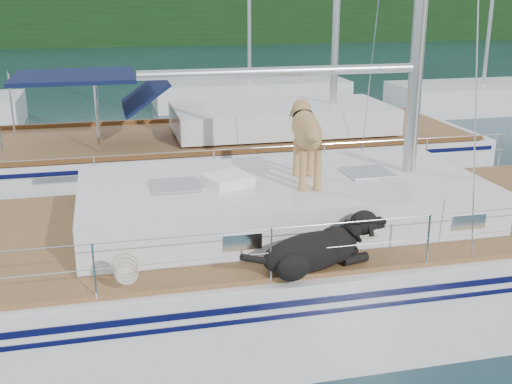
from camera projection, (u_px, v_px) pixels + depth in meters
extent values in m
plane|color=black|center=(224.00, 311.00, 8.74)|extent=(120.00, 120.00, 0.00)
cube|color=black|center=(116.00, 6.00, 49.59)|extent=(90.00, 3.00, 6.00)
cube|color=#595147|center=(118.00, 37.00, 51.43)|extent=(92.00, 1.00, 1.20)
cube|color=silver|center=(223.00, 277.00, 8.59)|extent=(12.00, 3.80, 1.40)
cube|color=brown|center=(222.00, 226.00, 8.37)|extent=(11.52, 3.50, 0.06)
cube|color=silver|center=(282.00, 200.00, 8.46)|extent=(5.20, 2.50, 0.55)
cylinder|color=silver|center=(283.00, 71.00, 7.95)|extent=(3.60, 0.12, 0.12)
cylinder|color=silver|center=(253.00, 230.00, 6.57)|extent=(10.56, 0.01, 0.01)
cylinder|color=silver|center=(201.00, 151.00, 9.82)|extent=(10.56, 0.01, 0.01)
cube|color=blue|center=(104.00, 203.00, 9.08)|extent=(0.78, 0.59, 0.05)
cube|color=white|center=(228.00, 180.00, 8.10)|extent=(0.68, 0.62, 0.14)
torus|color=beige|center=(126.00, 263.00, 6.28)|extent=(0.34, 0.14, 0.32)
cube|color=silver|center=(230.00, 164.00, 14.36)|extent=(11.00, 3.50, 1.30)
cube|color=brown|center=(229.00, 136.00, 14.16)|extent=(10.56, 3.29, 0.06)
cube|color=silver|center=(282.00, 118.00, 14.32)|extent=(4.80, 2.30, 0.55)
cube|color=#0D163A|center=(74.00, 76.00, 13.03)|extent=(2.40, 2.30, 0.08)
cube|color=silver|center=(249.00, 94.00, 24.35)|extent=(7.20, 3.00, 1.10)
cube|color=silver|center=(482.00, 99.00, 23.33)|extent=(6.40, 3.00, 1.10)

